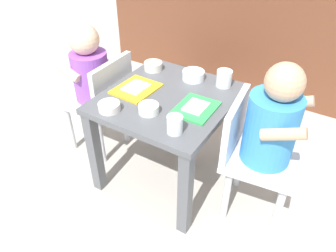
{
  "coord_description": "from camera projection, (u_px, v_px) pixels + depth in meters",
  "views": [
    {
      "loc": [
        0.6,
        -0.97,
        1.13
      ],
      "look_at": [
        0.0,
        0.0,
        0.28
      ],
      "focal_mm": 35.0,
      "sensor_mm": 36.0,
      "label": 1
    }
  ],
  "objects": [
    {
      "name": "kitchen_cabinet_back",
      "position": [
        259.0,
        8.0,
        2.02
      ],
      "size": [
        2.0,
        0.34,
        1.01
      ],
      "primitive_type": "cube",
      "color": "brown",
      "rests_on": "ground"
    },
    {
      "name": "ground_plane",
      "position": [
        168.0,
        173.0,
        1.59
      ],
      "size": [
        7.0,
        7.0,
        0.0
      ],
      "primitive_type": "plane",
      "color": "#B2ADA3"
    },
    {
      "name": "cereal_bowl_right_side",
      "position": [
        153.0,
        66.0,
        1.5
      ],
      "size": [
        0.08,
        0.08,
        0.04
      ],
      "color": "silver",
      "rests_on": "dining_table"
    },
    {
      "name": "cereal_bowl_left_side",
      "position": [
        149.0,
        108.0,
        1.22
      ],
      "size": [
        0.08,
        0.08,
        0.03
      ],
      "color": "white",
      "rests_on": "dining_table"
    },
    {
      "name": "veggie_bowl_far",
      "position": [
        193.0,
        75.0,
        1.43
      ],
      "size": [
        0.1,
        0.1,
        0.04
      ],
      "color": "white",
      "rests_on": "dining_table"
    },
    {
      "name": "water_cup_left",
      "position": [
        175.0,
        125.0,
        1.12
      ],
      "size": [
        0.06,
        0.06,
        0.06
      ],
      "color": "white",
      "rests_on": "dining_table"
    },
    {
      "name": "dining_table",
      "position": [
        168.0,
        113.0,
        1.38
      ],
      "size": [
        0.5,
        0.53,
        0.43
      ],
      "color": "#515459",
      "rests_on": "ground"
    },
    {
      "name": "seated_child_right",
      "position": [
        268.0,
        129.0,
        1.17
      ],
      "size": [
        0.31,
        0.31,
        0.68
      ],
      "color": "silver",
      "rests_on": "ground"
    },
    {
      "name": "dog",
      "position": [
        189.0,
        83.0,
        1.93
      ],
      "size": [
        0.47,
        0.26,
        0.28
      ],
      "color": "#332D28",
      "rests_on": "ground"
    },
    {
      "name": "seated_child_left",
      "position": [
        93.0,
        76.0,
        1.51
      ],
      "size": [
        0.28,
        0.28,
        0.65
      ],
      "color": "silver",
      "rests_on": "ground"
    },
    {
      "name": "veggie_bowl_near",
      "position": [
        109.0,
        106.0,
        1.24
      ],
      "size": [
        0.08,
        0.08,
        0.03
      ],
      "color": "silver",
      "rests_on": "dining_table"
    },
    {
      "name": "food_tray_left",
      "position": [
        136.0,
        88.0,
        1.37
      ],
      "size": [
        0.16,
        0.19,
        0.02
      ],
      "color": "gold",
      "rests_on": "dining_table"
    },
    {
      "name": "water_cup_right",
      "position": [
        224.0,
        79.0,
        1.38
      ],
      "size": [
        0.07,
        0.07,
        0.07
      ],
      "color": "white",
      "rests_on": "dining_table"
    },
    {
      "name": "food_tray_right",
      "position": [
        196.0,
        108.0,
        1.25
      ],
      "size": [
        0.14,
        0.17,
        0.02
      ],
      "color": "green",
      "rests_on": "dining_table"
    }
  ]
}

